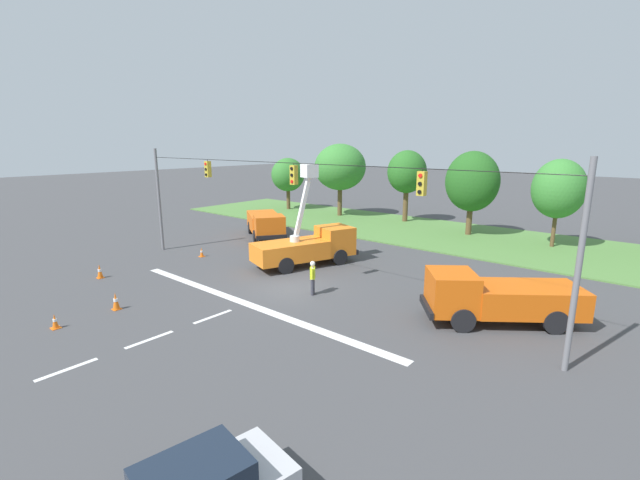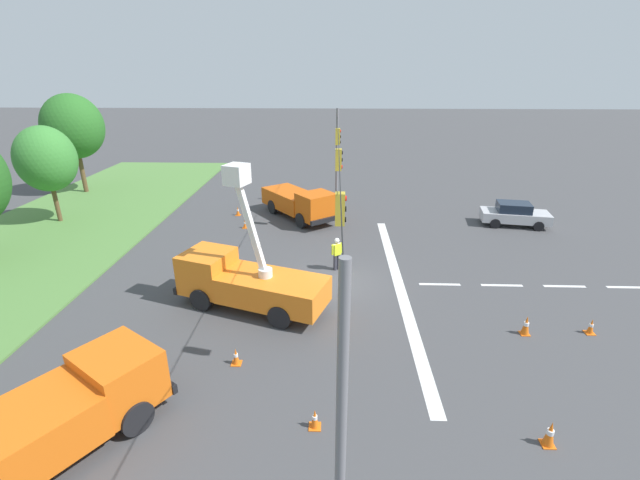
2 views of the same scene
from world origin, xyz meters
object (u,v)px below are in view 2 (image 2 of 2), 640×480
(utility_truck_support_near, at_px, (300,202))
(road_worker, at_px, (337,252))
(traffic_cone_mid_left, at_px, (236,357))
(traffic_cone_near_bucket, at_px, (550,434))
(traffic_cone_foreground_right, at_px, (238,211))
(traffic_cone_mid_right, at_px, (315,419))
(utility_truck_support_far, at_px, (47,422))
(traffic_cone_foreground_left, at_px, (591,327))
(tree_east_end, at_px, (73,127))
(traffic_cone_lane_edge_b, at_px, (526,325))
(tree_far_east, at_px, (46,159))
(utility_truck_bucket_lift, at_px, (246,279))
(sedan_silver, at_px, (514,214))
(traffic_cone_lane_edge_a, at_px, (245,224))

(utility_truck_support_near, height_order, road_worker, utility_truck_support_near)
(traffic_cone_mid_left, distance_m, traffic_cone_near_bucket, 10.01)
(traffic_cone_foreground_right, bearing_deg, traffic_cone_mid_right, -161.70)
(utility_truck_support_far, relative_size, road_worker, 3.76)
(traffic_cone_foreground_left, bearing_deg, tree_east_end, 57.68)
(traffic_cone_foreground_left, distance_m, traffic_cone_near_bucket, 6.97)
(utility_truck_support_near, height_order, utility_truck_support_far, utility_truck_support_near)
(tree_east_end, distance_m, road_worker, 26.02)
(tree_east_end, xyz_separation_m, traffic_cone_lane_edge_b, (-19.96, -28.72, -5.06))
(tree_far_east, height_order, traffic_cone_lane_edge_b, tree_far_east)
(utility_truck_bucket_lift, relative_size, sedan_silver, 1.55)
(tree_far_east, xyz_separation_m, utility_truck_support_near, (1.43, -16.42, -3.19))
(utility_truck_support_near, height_order, traffic_cone_lane_edge_b, utility_truck_support_near)
(traffic_cone_near_bucket, bearing_deg, traffic_cone_foreground_left, -36.81)
(road_worker, bearing_deg, sedan_silver, -58.54)
(traffic_cone_foreground_left, relative_size, traffic_cone_mid_left, 1.00)
(traffic_cone_lane_edge_b, bearing_deg, traffic_cone_mid_left, 101.37)
(road_worker, distance_m, traffic_cone_near_bucket, 12.56)
(tree_far_east, bearing_deg, traffic_cone_lane_edge_a, -93.33)
(tree_far_east, height_order, sedan_silver, tree_far_east)
(traffic_cone_lane_edge_b, bearing_deg, traffic_cone_near_bucket, 163.93)
(utility_truck_support_far, bearing_deg, utility_truck_bucket_lift, -24.69)
(traffic_cone_lane_edge_a, height_order, traffic_cone_lane_edge_b, traffic_cone_lane_edge_b)
(road_worker, xyz_separation_m, traffic_cone_mid_right, (-10.67, 0.65, -0.69))
(traffic_cone_lane_edge_a, bearing_deg, tree_east_end, 61.66)
(traffic_cone_lane_edge_a, bearing_deg, utility_truck_support_far, 174.87)
(tree_east_end, relative_size, utility_truck_support_near, 1.23)
(sedan_silver, bearing_deg, traffic_cone_lane_edge_a, 93.73)
(traffic_cone_foreground_left, distance_m, traffic_cone_mid_left, 13.85)
(traffic_cone_mid_right, height_order, traffic_cone_lane_edge_b, traffic_cone_lane_edge_b)
(utility_truck_support_near, bearing_deg, traffic_cone_lane_edge_a, 122.03)
(tree_far_east, relative_size, traffic_cone_mid_left, 10.09)
(utility_truck_support_near, relative_size, traffic_cone_near_bucket, 8.02)
(traffic_cone_mid_right, bearing_deg, traffic_cone_mid_left, 46.20)
(utility_truck_support_near, height_order, traffic_cone_foreground_right, utility_truck_support_near)
(traffic_cone_mid_left, bearing_deg, traffic_cone_lane_edge_b, -78.63)
(utility_truck_support_near, bearing_deg, traffic_cone_mid_left, 176.33)
(utility_truck_support_near, distance_m, traffic_cone_lane_edge_a, 4.20)
(tree_far_east, xyz_separation_m, tree_east_end, (7.46, 2.30, 1.13))
(tree_east_end, distance_m, traffic_cone_foreground_right, 16.12)
(sedan_silver, bearing_deg, traffic_cone_lane_edge_b, 161.05)
(utility_truck_support_near, xyz_separation_m, traffic_cone_mid_left, (-16.15, 1.04, -0.84))
(tree_east_end, relative_size, road_worker, 4.54)
(traffic_cone_foreground_left, bearing_deg, traffic_cone_lane_edge_a, 54.22)
(sedan_silver, relative_size, traffic_cone_near_bucket, 5.56)
(utility_truck_bucket_lift, bearing_deg, traffic_cone_lane_edge_a, 11.86)
(tree_east_end, xyz_separation_m, traffic_cone_mid_left, (-22.18, -17.68, -5.16))
(traffic_cone_mid_left, bearing_deg, traffic_cone_near_bucket, -108.79)
(traffic_cone_near_bucket, relative_size, traffic_cone_lane_edge_a, 1.32)
(utility_truck_support_far, bearing_deg, sedan_silver, -45.58)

